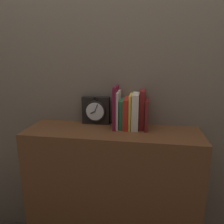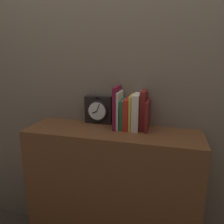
{
  "view_description": "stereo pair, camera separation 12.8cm",
  "coord_description": "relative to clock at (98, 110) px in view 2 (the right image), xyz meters",
  "views": [
    {
      "loc": [
        0.2,
        -1.23,
        1.35
      ],
      "look_at": [
        0.0,
        0.0,
        1.03
      ],
      "focal_mm": 35.0,
      "sensor_mm": 36.0,
      "label": 1
    },
    {
      "loc": [
        0.32,
        -1.2,
        1.35
      ],
      "look_at": [
        0.0,
        0.0,
        1.03
      ],
      "focal_mm": 35.0,
      "sensor_mm": 36.0,
      "label": 2
    }
  ],
  "objects": [
    {
      "name": "book_slot6_maroon",
      "position": [
        0.3,
        -0.04,
        0.03
      ],
      "size": [
        0.03,
        0.13,
        0.24
      ],
      "color": "maroon",
      "rests_on": "bookshelf"
    },
    {
      "name": "book_slot2_green",
      "position": [
        0.18,
        -0.04,
        -0.0
      ],
      "size": [
        0.02,
        0.14,
        0.18
      ],
      "color": "#256E45",
      "rests_on": "bookshelf"
    },
    {
      "name": "book_slot1_white",
      "position": [
        0.16,
        -0.05,
        0.02
      ],
      "size": [
        0.01,
        0.15,
        0.23
      ],
      "color": "white",
      "rests_on": "bookshelf"
    },
    {
      "name": "book_slot7_maroon",
      "position": [
        0.33,
        -0.05,
        0.0
      ],
      "size": [
        0.02,
        0.15,
        0.18
      ],
      "color": "maroon",
      "rests_on": "bookshelf"
    },
    {
      "name": "book_slot0_maroon",
      "position": [
        0.14,
        -0.05,
        0.04
      ],
      "size": [
        0.02,
        0.16,
        0.26
      ],
      "color": "maroon",
      "rests_on": "bookshelf"
    },
    {
      "name": "book_slot3_red",
      "position": [
        0.21,
        -0.05,
        0.0
      ],
      "size": [
        0.03,
        0.15,
        0.19
      ],
      "color": "red",
      "rests_on": "bookshelf"
    },
    {
      "name": "book_slot4_yellow",
      "position": [
        0.23,
        -0.05,
        0.01
      ],
      "size": [
        0.01,
        0.15,
        0.21
      ],
      "color": "yellow",
      "rests_on": "bookshelf"
    },
    {
      "name": "wall_back",
      "position": [
        0.13,
        0.06,
        0.3
      ],
      "size": [
        6.0,
        0.05,
        2.6
      ],
      "color": "#756656",
      "rests_on": "ground_plane"
    },
    {
      "name": "book_slot5_cream",
      "position": [
        0.26,
        -0.05,
        0.02
      ],
      "size": [
        0.04,
        0.15,
        0.22
      ],
      "color": "beige",
      "rests_on": "bookshelf"
    },
    {
      "name": "bookshelf",
      "position": [
        0.13,
        -0.12,
        -0.55
      ],
      "size": [
        1.06,
        0.32,
        0.91
      ],
      "color": "brown",
      "rests_on": "ground_plane"
    },
    {
      "name": "clock",
      "position": [
        0.0,
        0.0,
        0.0
      ],
      "size": [
        0.18,
        0.06,
        0.19
      ],
      "color": "black",
      "rests_on": "bookshelf"
    }
  ]
}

